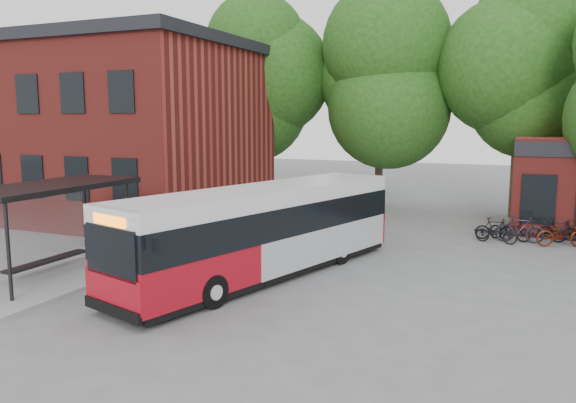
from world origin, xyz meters
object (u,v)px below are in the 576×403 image
at_px(bicycle_1, 495,229).
at_px(bicycle_6, 576,232).
at_px(bicycle_2, 510,230).
at_px(bus_shelter, 53,231).
at_px(bicycle_5, 559,229).
at_px(bicycle_3, 520,229).
at_px(city_bus, 265,232).
at_px(bicycle_0, 496,233).
at_px(bicycle_4, 562,234).

xyz_separation_m(bicycle_1, bicycle_6, (2.91, 0.33, 0.03)).
relative_size(bicycle_2, bicycle_6, 0.89).
relative_size(bus_shelter, bicycle_5, 4.67).
height_order(bus_shelter, bicycle_6, bus_shelter).
relative_size(bicycle_1, bicycle_5, 0.99).
xyz_separation_m(bicycle_1, bicycle_2, (0.55, 0.16, -0.02)).
relative_size(bicycle_2, bicycle_3, 0.91).
bearing_deg(bicycle_6, city_bus, 141.73).
distance_m(city_bus, bicycle_3, 10.87).
distance_m(bus_shelter, bicycle_2, 16.79).
distance_m(city_bus, bicycle_5, 12.63).
height_order(bus_shelter, bicycle_0, bus_shelter).
xyz_separation_m(bicycle_2, bicycle_3, (0.37, -0.29, 0.11)).
bearing_deg(bicycle_0, bicycle_1, 18.95).
bearing_deg(bicycle_5, bus_shelter, 132.13).
xyz_separation_m(city_bus, bicycle_2, (6.76, 8.45, -0.94)).
relative_size(bicycle_4, bicycle_6, 1.02).
relative_size(bicycle_1, bicycle_3, 0.82).
bearing_deg(bicycle_1, bicycle_6, -91.01).
bearing_deg(bicycle_4, bicycle_5, -17.89).
distance_m(city_bus, bicycle_2, 10.86).
height_order(bicycle_1, bicycle_2, bicycle_1).
distance_m(bicycle_3, bicycle_5, 1.80).
height_order(bicycle_1, bicycle_6, bicycle_6).
relative_size(bus_shelter, bicycle_1, 4.70).
height_order(city_bus, bicycle_0, city_bus).
bearing_deg(bicycle_2, city_bus, 159.89).
bearing_deg(bicycle_1, bicycle_4, -105.31).
relative_size(bus_shelter, bicycle_6, 3.83).
relative_size(bicycle_3, bicycle_6, 0.99).
relative_size(bicycle_4, bicycle_5, 1.25).
height_order(bicycle_3, bicycle_4, bicycle_3).
height_order(bicycle_4, bicycle_6, bicycle_4).
bearing_deg(bicycle_1, bicycle_0, -178.56).
relative_size(bus_shelter, bicycle_3, 3.88).
xyz_separation_m(bicycle_0, bicycle_4, (2.31, 0.26, 0.08)).
bearing_deg(bus_shelter, city_bus, 25.15).
xyz_separation_m(bicycle_4, bicycle_5, (-0.04, 1.28, -0.04)).
distance_m(bus_shelter, bicycle_6, 18.71).
height_order(city_bus, bicycle_2, city_bus).
height_order(bicycle_5, bicycle_6, bicycle_6).
distance_m(bicycle_3, bicycle_4, 1.49).
bearing_deg(bicycle_4, bicycle_1, 62.40).
bearing_deg(bicycle_5, city_bus, 139.46).
xyz_separation_m(bicycle_0, bicycle_5, (2.27, 1.54, 0.04)).
bearing_deg(bicycle_1, bus_shelter, 125.12).
distance_m(bus_shelter, bicycle_4, 17.91).
height_order(bicycle_1, bicycle_5, bicycle_5).
relative_size(bicycle_3, bicycle_4, 0.97).
height_order(city_bus, bicycle_6, city_bus).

